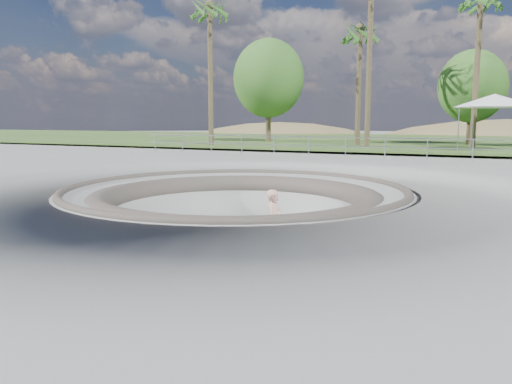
% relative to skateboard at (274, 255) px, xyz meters
% --- Properties ---
extents(ground, '(180.00, 180.00, 0.00)m').
position_rel_skateboard_xyz_m(ground, '(-1.36, 0.23, 1.83)').
color(ground, gray).
rests_on(ground, ground).
extents(skate_bowl, '(14.00, 14.00, 4.10)m').
position_rel_skateboard_xyz_m(skate_bowl, '(-1.36, 0.23, -0.00)').
color(skate_bowl, gray).
rests_on(skate_bowl, ground).
extents(grass_strip, '(180.00, 36.00, 0.12)m').
position_rel_skateboard_xyz_m(grass_strip, '(-1.36, 34.23, 2.05)').
color(grass_strip, '#335120').
rests_on(grass_strip, ground).
extents(distant_hills, '(103.20, 45.00, 28.60)m').
position_rel_skateboard_xyz_m(distant_hills, '(2.41, 57.40, -5.19)').
color(distant_hills, brown).
rests_on(distant_hills, ground).
extents(safety_railing, '(25.00, 0.06, 1.03)m').
position_rel_skateboard_xyz_m(safety_railing, '(-1.36, 12.23, 2.52)').
color(safety_railing, gray).
rests_on(safety_railing, ground).
extents(skateboard, '(0.94, 0.61, 0.09)m').
position_rel_skateboard_xyz_m(skateboard, '(0.00, 0.00, 0.00)').
color(skateboard, brown).
rests_on(skateboard, ground).
extents(skater, '(0.51, 0.73, 1.90)m').
position_rel_skateboard_xyz_m(skater, '(0.00, -0.00, 0.97)').
color(skater, '#E9AD96').
rests_on(skater, skateboard).
extents(canopy_white, '(6.39, 6.39, 3.30)m').
position_rel_skateboard_xyz_m(canopy_white, '(5.34, 20.08, 5.00)').
color(canopy_white, gray).
rests_on(canopy_white, ground).
extents(palm_a, '(2.60, 2.60, 10.63)m').
position_rel_skateboard_xyz_m(palm_a, '(-13.05, 18.43, 11.22)').
color(palm_a, brown).
rests_on(palm_a, ground).
extents(palm_b, '(2.60, 2.60, 9.08)m').
position_rel_skateboard_xyz_m(palm_b, '(-3.54, 23.08, 9.79)').
color(palm_b, brown).
rests_on(palm_b, ground).
extents(palm_d, '(2.60, 2.60, 10.47)m').
position_rel_skateboard_xyz_m(palm_d, '(4.17, 22.67, 11.07)').
color(palm_d, brown).
rests_on(palm_d, ground).
extents(bushy_tree_left, '(5.90, 5.36, 8.51)m').
position_rel_skateboard_xyz_m(bushy_tree_left, '(-11.66, 25.37, 7.27)').
color(bushy_tree_left, brown).
rests_on(bushy_tree_left, ground).
extents(bushy_tree_mid, '(4.78, 4.35, 6.90)m').
position_rel_skateboard_xyz_m(bushy_tree_mid, '(3.78, 26.85, 6.27)').
color(bushy_tree_mid, brown).
rests_on(bushy_tree_mid, ground).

